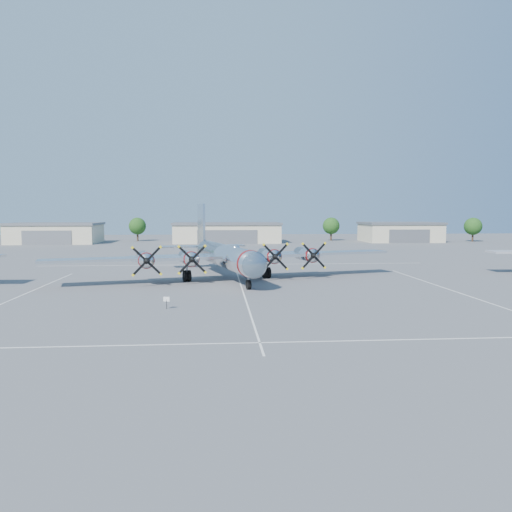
{
  "coord_description": "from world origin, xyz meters",
  "views": [
    {
      "loc": [
        -2.65,
        -52.82,
        8.28
      ],
      "look_at": [
        1.81,
        4.01,
        3.2
      ],
      "focal_mm": 35.0,
      "sensor_mm": 36.0,
      "label": 1
    }
  ],
  "objects": [
    {
      "name": "parking_lines",
      "position": [
        0.0,
        -1.75,
        0.01
      ],
      "size": [
        60.0,
        50.08,
        0.01
      ],
      "color": "silver",
      "rests_on": "ground"
    },
    {
      "name": "tree_far_east",
      "position": [
        68.0,
        80.0,
        4.22
      ],
      "size": [
        4.8,
        4.8,
        6.64
      ],
      "color": "#382619",
      "rests_on": "ground"
    },
    {
      "name": "tree_west",
      "position": [
        -25.0,
        90.0,
        4.22
      ],
      "size": [
        4.8,
        4.8,
        6.64
      ],
      "color": "#382619",
      "rests_on": "ground"
    },
    {
      "name": "hangar_east",
      "position": [
        48.0,
        81.96,
        2.71
      ],
      "size": [
        20.6,
        14.6,
        5.4
      ],
      "color": "beige",
      "rests_on": "ground"
    },
    {
      "name": "hangar_west",
      "position": [
        -45.0,
        81.96,
        2.71
      ],
      "size": [
        22.6,
        14.6,
        5.4
      ],
      "color": "beige",
      "rests_on": "ground"
    },
    {
      "name": "tree_east",
      "position": [
        30.0,
        88.0,
        4.22
      ],
      "size": [
        4.8,
        4.8,
        6.64
      ],
      "color": "#382619",
      "rests_on": "ground"
    },
    {
      "name": "info_placard",
      "position": [
        -6.98,
        -10.42,
        0.74
      ],
      "size": [
        0.54,
        0.18,
        1.05
      ],
      "rotation": [
        0.0,
        0.0,
        -0.25
      ],
      "color": "black",
      "rests_on": "ground"
    },
    {
      "name": "ground",
      "position": [
        0.0,
        0.0,
        0.0
      ],
      "size": [
        260.0,
        260.0,
        0.0
      ],
      "primitive_type": "plane",
      "color": "#545456",
      "rests_on": "ground"
    },
    {
      "name": "main_bomber_b29",
      "position": [
        -1.84,
        9.35,
        0.0
      ],
      "size": [
        48.59,
        38.9,
        9.44
      ],
      "primitive_type": null,
      "rotation": [
        0.0,
        0.0,
        0.25
      ],
      "color": "silver",
      "rests_on": "ground"
    },
    {
      "name": "hangar_center",
      "position": [
        0.0,
        81.96,
        2.71
      ],
      "size": [
        28.6,
        14.6,
        5.4
      ],
      "color": "beige",
      "rests_on": "ground"
    }
  ]
}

